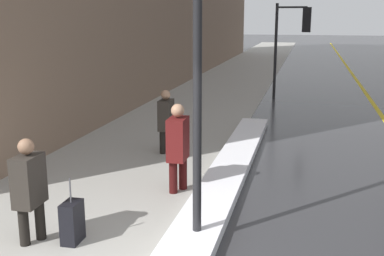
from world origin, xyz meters
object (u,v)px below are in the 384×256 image
at_px(pedestrian_in_glasses, 29,186).
at_px(pedestrian_trailing, 178,144).
at_px(lamp_post, 197,8).
at_px(pedestrian_nearside, 166,118).
at_px(traffic_light_near, 295,30).
at_px(rolling_suitcase, 72,222).

distance_m(pedestrian_in_glasses, pedestrian_trailing, 2.83).
relative_size(lamp_post, pedestrian_nearside, 3.67).
distance_m(traffic_light_near, pedestrian_trailing, 10.94).
xyz_separation_m(lamp_post, traffic_light_near, (0.84, 12.54, -0.62)).
height_order(pedestrian_in_glasses, pedestrian_nearside, pedestrian_in_glasses).
bearing_deg(pedestrian_nearside, pedestrian_in_glasses, -7.46).
bearing_deg(rolling_suitcase, pedestrian_trailing, 157.47).
height_order(pedestrian_nearside, rolling_suitcase, pedestrian_nearside).
relative_size(pedestrian_in_glasses, pedestrian_trailing, 0.93).
relative_size(pedestrian_trailing, pedestrian_nearside, 1.09).
xyz_separation_m(lamp_post, pedestrian_nearside, (-1.70, 4.20, -2.37)).
distance_m(pedestrian_nearside, rolling_suitcase, 4.68).
xyz_separation_m(pedestrian_in_glasses, rolling_suitcase, (0.54, 0.13, -0.53)).
distance_m(lamp_post, pedestrian_trailing, 3.05).
xyz_separation_m(traffic_light_near, rolling_suitcase, (-2.51, -13.00, -2.27)).
height_order(traffic_light_near, pedestrian_nearside, traffic_light_near).
distance_m(traffic_light_near, rolling_suitcase, 13.43).
xyz_separation_m(pedestrian_trailing, rolling_suitcase, (-0.90, -2.31, -0.59)).
relative_size(lamp_post, traffic_light_near, 1.51).
distance_m(traffic_light_near, pedestrian_nearside, 8.89).
distance_m(lamp_post, traffic_light_near, 12.59).
bearing_deg(pedestrian_trailing, rolling_suitcase, -22.53).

